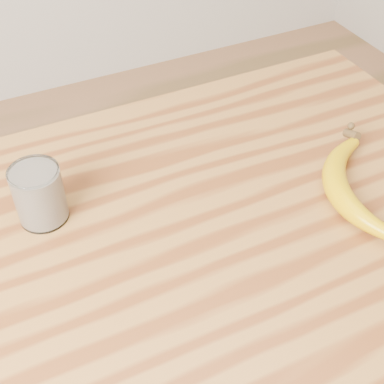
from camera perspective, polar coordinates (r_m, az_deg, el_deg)
name	(u,v)px	position (r m, az deg, el deg)	size (l,w,h in m)	color
table	(173,304)	(0.91, -2.04, -11.87)	(1.20, 0.80, 0.90)	#97622B
smoothie_glass	(39,194)	(0.85, -16.00, -0.26)	(0.08, 0.08, 0.10)	white
banana	(335,186)	(0.91, 15.02, 0.66)	(0.12, 0.33, 0.04)	#CA9A00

